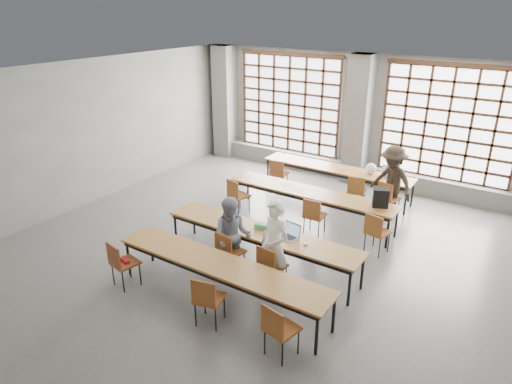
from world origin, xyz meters
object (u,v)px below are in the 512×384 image
green_box (261,227)px  phone (266,235)px  backpack (381,198)px  plastic_bag (371,169)px  chair_back_right (387,196)px  student_back (392,182)px  chair_mid_right (376,229)px  chair_near_right (278,326)px  chair_front_right (270,264)px  desk_row_d (220,267)px  laptop_back (389,174)px  mouse (306,244)px  red_pouch (125,260)px  chair_back_mid (356,189)px  chair_back_left (278,172)px  chair_mid_centre (314,213)px  student_female (232,236)px  laptop_front (290,233)px  desk_row_a (336,170)px  chair_front_left (228,249)px  desk_row_b (310,194)px  chair_mid_left (237,193)px  desk_row_c (261,234)px  chair_near_mid (207,296)px  chair_near_left (121,260)px  student_male (275,246)px

green_box → phone: (0.23, -0.18, -0.04)m
backpack → plastic_bag: backpack is taller
chair_back_right → student_back: 0.34m
chair_mid_right → chair_near_right: size_ratio=1.00×
chair_mid_right → chair_front_right: same height
chair_back_right → chair_mid_right: size_ratio=1.00×
desk_row_d → laptop_back: laptop_back is taller
mouse → red_pouch: 3.20m
chair_back_mid → chair_back_left: bearing=-180.0°
chair_mid_centre → student_female: bearing=-105.7°
chair_back_right → student_female: (-1.60, -3.94, 0.21)m
chair_mid_centre → phone: 1.74m
chair_mid_centre → chair_near_right: (1.25, -3.59, 0.00)m
chair_front_right → chair_near_right: (0.96, -1.34, 0.00)m
laptop_front → laptop_back: same height
chair_back_right → phone: chair_back_right is taller
desk_row_a → chair_front_left: (-0.03, -4.69, -0.13)m
laptop_back → desk_row_d: bearing=-100.3°
desk_row_b → mouse: size_ratio=40.82×
desk_row_d → chair_mid_right: size_ratio=4.55×
chair_mid_left → chair_mid_right: size_ratio=1.00×
plastic_bag → chair_back_mid: bearing=-97.1°
chair_mid_right → red_pouch: chair_mid_right is taller
desk_row_c → chair_back_left: size_ratio=4.55×
laptop_front → mouse: (0.39, -0.13, -0.04)m
desk_row_c → green_box: green_box is taller
student_female → desk_row_a: bearing=65.2°
chair_back_right → plastic_bag: bearing=135.0°
chair_near_mid → green_box: size_ratio=3.52×
desk_row_c → red_pouch: bearing=-130.9°
chair_near_right → student_female: (-1.85, 1.47, 0.21)m
chair_back_right → chair_front_right: size_ratio=1.00×
student_female → laptop_back: bearing=49.3°
chair_front_right → plastic_bag: plastic_bag is taller
chair_front_right → phone: (-0.41, 0.53, 0.20)m
laptop_back → mouse: 4.19m
student_female → mouse: bearing=-3.5°
chair_mid_centre → chair_near_left: bearing=-118.5°
chair_front_left → student_male: bearing=8.1°
chair_mid_left → student_female: size_ratio=0.59×
student_back → laptop_front: 3.54m
desk_row_b → chair_mid_left: size_ratio=4.55×
backpack → mouse: bearing=-126.8°
desk_row_b → chair_mid_left: chair_mid_left is taller
desk_row_a → chair_mid_centre: size_ratio=4.55×
desk_row_b → red_pouch: (-1.53, -4.14, -0.16)m
chair_front_left → chair_near_right: size_ratio=1.00×
chair_mid_centre → student_female: size_ratio=0.59×
desk_row_c → chair_back_left: (-1.66, 3.43, -0.13)m
chair_front_right → green_box: bearing=132.2°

